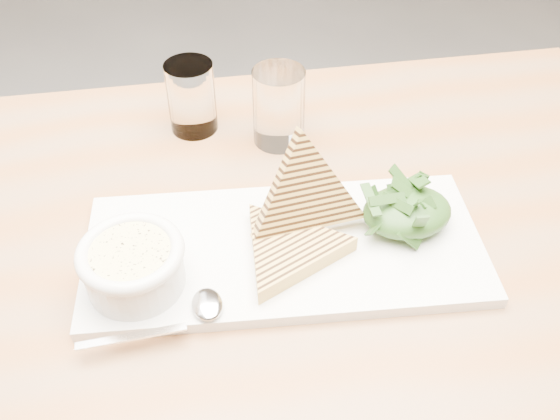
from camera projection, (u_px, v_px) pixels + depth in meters
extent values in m
cube|color=#8A6342|center=(217.00, 290.00, 0.70)|extent=(1.31, 0.93, 0.04)
cylinder|color=#8A6342|center=(461.00, 225.00, 1.32)|extent=(0.06, 0.06, 0.74)
cube|color=white|center=(285.00, 249.00, 0.70)|extent=(0.47, 0.27, 0.01)
cylinder|color=white|center=(134.00, 270.00, 0.64)|extent=(0.10, 0.10, 0.04)
cylinder|color=#F1DE91|center=(130.00, 254.00, 0.63)|extent=(0.09, 0.09, 0.01)
torus|color=white|center=(130.00, 252.00, 0.63)|extent=(0.11, 0.11, 0.01)
ellipsoid|color=#163C0F|center=(407.00, 212.00, 0.71)|extent=(0.10, 0.08, 0.04)
ellipsoid|color=silver|center=(207.00, 304.00, 0.63)|extent=(0.03, 0.04, 0.01)
cube|color=silver|center=(132.00, 337.00, 0.60)|extent=(0.11, 0.01, 0.00)
cylinder|color=white|center=(192.00, 97.00, 0.85)|extent=(0.07, 0.07, 0.10)
cylinder|color=white|center=(279.00, 107.00, 0.83)|extent=(0.07, 0.07, 0.11)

